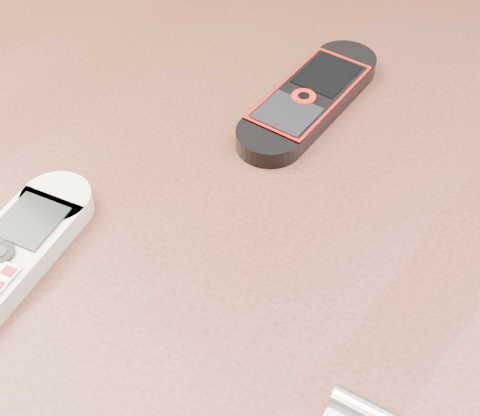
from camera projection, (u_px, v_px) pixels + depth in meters
name	position (u px, v px, depth m)	size (l,w,h in m)	color
table	(235.00, 304.00, 0.53)	(1.20, 0.80, 0.75)	black
nokia_white	(9.00, 254.00, 0.42)	(0.05, 0.15, 0.02)	beige
nokia_black_red	(310.00, 98.00, 0.53)	(0.05, 0.17, 0.02)	black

